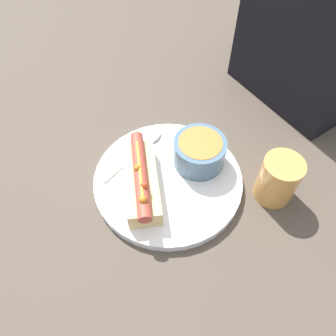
{
  "coord_description": "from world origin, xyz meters",
  "views": [
    {
      "loc": [
        0.3,
        -0.2,
        0.54
      ],
      "look_at": [
        0.0,
        0.0,
        0.05
      ],
      "focal_mm": 35.0,
      "sensor_mm": 36.0,
      "label": 1
    }
  ],
  "objects": [
    {
      "name": "seated_diner",
      "position": [
        -0.06,
        0.38,
        0.21
      ],
      "size": [
        0.28,
        0.13,
        0.47
      ],
      "color": "black",
      "rests_on": "ground_plane"
    },
    {
      "name": "hot_dog",
      "position": [
        -0.01,
        -0.05,
        0.04
      ],
      "size": [
        0.18,
        0.13,
        0.06
      ],
      "rotation": [
        0.0,
        0.0,
        -0.45
      ],
      "color": "#E5C17F",
      "rests_on": "dinner_plate"
    },
    {
      "name": "soup_bowl",
      "position": [
        0.0,
        0.07,
        0.05
      ],
      "size": [
        0.1,
        0.1,
        0.06
      ],
      "color": "slate",
      "rests_on": "dinner_plate"
    },
    {
      "name": "dinner_plate",
      "position": [
        0.0,
        0.0,
        0.01
      ],
      "size": [
        0.29,
        0.29,
        0.02
      ],
      "color": "white",
      "rests_on": "ground_plane"
    },
    {
      "name": "spoon",
      "position": [
        -0.09,
        0.01,
        0.02
      ],
      "size": [
        0.07,
        0.16,
        0.01
      ],
      "rotation": [
        0.0,
        0.0,
        1.88
      ],
      "color": "#B7B7BC",
      "rests_on": "dinner_plate"
    },
    {
      "name": "drinking_glass",
      "position": [
        0.13,
        0.15,
        0.05
      ],
      "size": [
        0.07,
        0.07,
        0.09
      ],
      "color": "#D8994C",
      "rests_on": "ground_plane"
    },
    {
      "name": "ground_plane",
      "position": [
        0.0,
        0.0,
        0.0
      ],
      "size": [
        4.0,
        4.0,
        0.0
      ],
      "primitive_type": "plane",
      "color": "#4C4238"
    }
  ]
}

